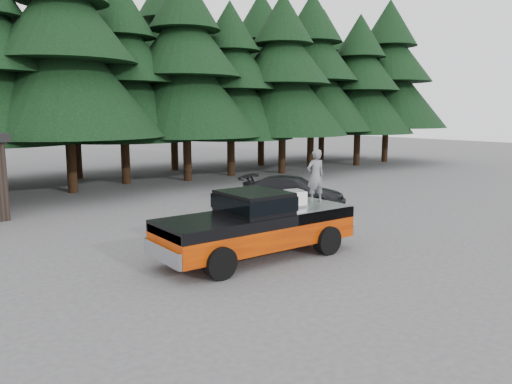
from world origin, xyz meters
TOP-DOWN VIEW (x-y plane):
  - ground at (0.00, 0.00)m, footprint 120.00×120.00m
  - pickup_truck at (-0.37, -0.52)m, footprint 6.00×2.04m
  - truck_cab at (-0.47, -0.52)m, footprint 1.66×1.90m
  - air_compressor at (0.98, -0.55)m, footprint 0.72×0.64m
  - man_on_bed at (1.94, -0.45)m, footprint 0.66×0.49m
  - parked_car at (5.54, 4.72)m, footprint 3.89×4.95m
  - treeline at (0.42, 17.20)m, footprint 60.15×16.05m

SIDE VIEW (x-z plane):
  - ground at x=0.00m, z-range 0.00..0.00m
  - pickup_truck at x=-0.37m, z-range 0.00..1.33m
  - parked_car at x=5.54m, z-range 0.00..1.34m
  - air_compressor at x=0.98m, z-range 1.33..1.77m
  - truck_cab at x=-0.47m, z-range 1.33..1.92m
  - man_on_bed at x=1.94m, z-range 1.33..2.99m
  - treeline at x=0.42m, z-range -1.03..16.47m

